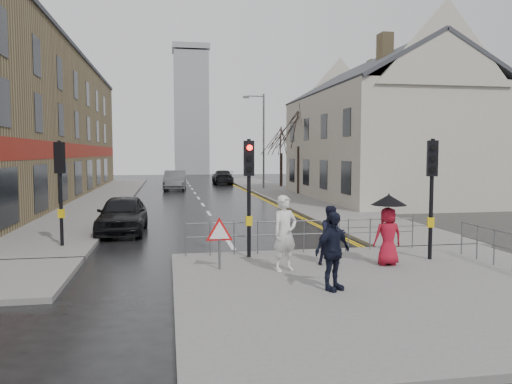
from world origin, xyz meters
name	(u,v)px	position (x,y,z in m)	size (l,w,h in m)	color
ground	(243,263)	(0.00, 0.00, 0.00)	(120.00, 120.00, 0.00)	black
near_pavement	(397,289)	(3.00, -3.50, 0.07)	(10.00, 9.00, 0.14)	#605E5B
left_pavement	(105,196)	(-6.50, 23.00, 0.07)	(4.00, 44.00, 0.14)	#605E5B
right_pavement	(277,192)	(6.50, 25.00, 0.07)	(4.00, 40.00, 0.14)	#605E5B
pavement_bridge_right	(406,237)	(6.50, 3.00, 0.07)	(4.00, 4.20, 0.14)	#605E5B
building_left_terrace	(17,125)	(-12.00, 22.00, 5.00)	(8.00, 42.00, 10.00)	olive
building_right_cream	(379,129)	(12.00, 18.00, 4.78)	(9.00, 16.40, 10.10)	#AFA798
church_tower	(191,114)	(1.50, 62.00, 9.00)	(5.00, 5.00, 18.00)	gray
traffic_signal_near_left	(249,177)	(0.20, 0.20, 2.46)	(0.28, 0.27, 3.40)	black
traffic_signal_near_right	(432,177)	(5.20, -1.00, 2.46)	(0.34, 0.33, 3.40)	black
traffic_signal_far_left	(60,174)	(-5.50, 3.00, 2.46)	(0.34, 0.33, 3.40)	black
guard_railing_front	(304,229)	(1.95, 0.60, 0.86)	(7.14, 0.04, 1.00)	#595B5E
warning_sign	(219,235)	(-0.80, -1.21, 1.04)	(0.80, 0.07, 1.35)	#595B5E
street_lamp	(262,135)	(5.82, 28.00, 4.71)	(1.83, 0.25, 8.00)	#595B5E
tree_near	(299,126)	(7.50, 22.00, 5.14)	(2.40, 2.40, 6.58)	#31231B
tree_far	(281,139)	(8.00, 30.00, 4.42)	(2.40, 2.40, 5.64)	#31231B
pedestrian_a	(285,233)	(0.83, -1.65, 1.11)	(0.70, 0.46, 1.93)	silver
pedestrian_b	(332,235)	(2.24, -1.16, 0.93)	(0.77, 0.60, 1.59)	black
pedestrian_with_umbrella	(388,225)	(3.69, -1.49, 1.22)	(0.96, 0.96, 1.90)	maroon
pedestrian_d	(333,251)	(1.43, -3.60, 1.01)	(1.01, 0.42, 1.73)	black
car_parked	(123,214)	(-3.86, 6.15, 0.75)	(1.76, 4.37, 1.49)	black
car_mid	(175,180)	(-1.48, 29.12, 0.83)	(1.75, 5.02, 1.65)	#4E5054
car_far	(223,177)	(3.37, 36.33, 0.71)	(1.99, 4.90, 1.42)	black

